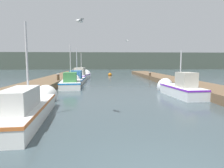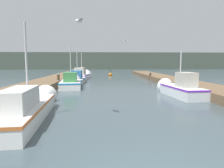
{
  "view_description": "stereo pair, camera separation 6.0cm",
  "coord_description": "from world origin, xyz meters",
  "px_view_note": "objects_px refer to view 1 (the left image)",
  "views": [
    {
      "loc": [
        -1.14,
        -3.23,
        2.17
      ],
      "look_at": [
        -0.3,
        12.2,
        0.51
      ],
      "focal_mm": 32.0,
      "sensor_mm": 36.0,
      "label": 1
    },
    {
      "loc": [
        -1.08,
        -3.23,
        2.17
      ],
      "look_at": [
        -0.3,
        12.2,
        0.51
      ],
      "focal_mm": 32.0,
      "sensor_mm": 36.0,
      "label": 2
    }
  ],
  "objects_px": {
    "channel_buoy": "(110,75)",
    "seagull_lead": "(127,41)",
    "seagull_1": "(80,21)",
    "fishing_boat_1": "(179,88)",
    "fishing_boat_2": "(71,82)",
    "fishing_boat_0": "(31,106)",
    "fishing_boat_4": "(82,75)",
    "mooring_piling_0": "(73,74)",
    "mooring_piling_2": "(58,80)",
    "mooring_piling_1": "(150,76)",
    "fishing_boat_3": "(78,78)"
  },
  "relations": [
    {
      "from": "seagull_lead",
      "to": "channel_buoy",
      "type": "bearing_deg",
      "value": 44.09
    },
    {
      "from": "fishing_boat_0",
      "to": "mooring_piling_0",
      "type": "height_order",
      "value": "fishing_boat_0"
    },
    {
      "from": "fishing_boat_1",
      "to": "mooring_piling_1",
      "type": "bearing_deg",
      "value": 80.06
    },
    {
      "from": "mooring_piling_1",
      "to": "channel_buoy",
      "type": "distance_m",
      "value": 9.63
    },
    {
      "from": "seagull_lead",
      "to": "mooring_piling_2",
      "type": "bearing_deg",
      "value": 129.76
    },
    {
      "from": "mooring_piling_2",
      "to": "mooring_piling_1",
      "type": "bearing_deg",
      "value": 30.35
    },
    {
      "from": "fishing_boat_1",
      "to": "fishing_boat_4",
      "type": "xyz_separation_m",
      "value": [
        -7.76,
        14.46,
        -0.03
      ]
    },
    {
      "from": "fishing_boat_2",
      "to": "fishing_boat_3",
      "type": "xyz_separation_m",
      "value": [
        0.03,
        4.76,
        -0.04
      ]
    },
    {
      "from": "fishing_boat_0",
      "to": "mooring_piling_1",
      "type": "bearing_deg",
      "value": 56.85
    },
    {
      "from": "fishing_boat_1",
      "to": "fishing_boat_2",
      "type": "bearing_deg",
      "value": 141.34
    },
    {
      "from": "mooring_piling_2",
      "to": "fishing_boat_0",
      "type": "bearing_deg",
      "value": -83.84
    },
    {
      "from": "fishing_boat_3",
      "to": "mooring_piling_1",
      "type": "distance_m",
      "value": 8.99
    },
    {
      "from": "mooring_piling_0",
      "to": "mooring_piling_1",
      "type": "relative_size",
      "value": 1.29
    },
    {
      "from": "mooring_piling_2",
      "to": "channel_buoy",
      "type": "xyz_separation_m",
      "value": [
        5.45,
        14.34,
        -0.4
      ]
    },
    {
      "from": "fishing_boat_0",
      "to": "seagull_lead",
      "type": "xyz_separation_m",
      "value": [
        5.27,
        10.56,
        3.75
      ]
    },
    {
      "from": "mooring_piling_0",
      "to": "mooring_piling_2",
      "type": "xyz_separation_m",
      "value": [
        -0.17,
        -8.57,
        -0.06
      ]
    },
    {
      "from": "mooring_piling_0",
      "to": "seagull_lead",
      "type": "height_order",
      "value": "seagull_lead"
    },
    {
      "from": "fishing_boat_3",
      "to": "mooring_piling_2",
      "type": "distance_m",
      "value": 4.17
    },
    {
      "from": "fishing_boat_0",
      "to": "seagull_1",
      "type": "height_order",
      "value": "seagull_1"
    },
    {
      "from": "mooring_piling_0",
      "to": "mooring_piling_2",
      "type": "distance_m",
      "value": 8.58
    },
    {
      "from": "fishing_boat_0",
      "to": "fishing_boat_3",
      "type": "relative_size",
      "value": 1.06
    },
    {
      "from": "mooring_piling_2",
      "to": "seagull_1",
      "type": "height_order",
      "value": "seagull_1"
    },
    {
      "from": "fishing_boat_3",
      "to": "fishing_boat_4",
      "type": "bearing_deg",
      "value": 89.56
    },
    {
      "from": "fishing_boat_1",
      "to": "mooring_piling_2",
      "type": "relative_size",
      "value": 4.16
    },
    {
      "from": "seagull_1",
      "to": "fishing_boat_4",
      "type": "bearing_deg",
      "value": -24.16
    },
    {
      "from": "fishing_boat_0",
      "to": "fishing_boat_2",
      "type": "bearing_deg",
      "value": 84.4
    },
    {
      "from": "mooring_piling_2",
      "to": "channel_buoy",
      "type": "distance_m",
      "value": 15.35
    },
    {
      "from": "mooring_piling_2",
      "to": "seagull_1",
      "type": "xyz_separation_m",
      "value": [
        3.23,
        -11.25,
        3.11
      ]
    },
    {
      "from": "fishing_boat_1",
      "to": "channel_buoy",
      "type": "distance_m",
      "value": 20.65
    },
    {
      "from": "fishing_boat_3",
      "to": "mooring_piling_1",
      "type": "bearing_deg",
      "value": 12.78
    },
    {
      "from": "mooring_piling_1",
      "to": "seagull_lead",
      "type": "relative_size",
      "value": 1.96
    },
    {
      "from": "fishing_boat_3",
      "to": "mooring_piling_1",
      "type": "height_order",
      "value": "fishing_boat_3"
    },
    {
      "from": "seagull_lead",
      "to": "seagull_1",
      "type": "relative_size",
      "value": 0.93
    },
    {
      "from": "fishing_boat_4",
      "to": "seagull_1",
      "type": "xyz_separation_m",
      "value": [
        1.85,
        -19.74,
        3.22
      ]
    },
    {
      "from": "fishing_boat_1",
      "to": "seagull_1",
      "type": "distance_m",
      "value": 8.54
    },
    {
      "from": "fishing_boat_1",
      "to": "mooring_piling_1",
      "type": "relative_size",
      "value": 4.85
    },
    {
      "from": "mooring_piling_0",
      "to": "seagull_lead",
      "type": "bearing_deg",
      "value": -54.08
    },
    {
      "from": "fishing_boat_4",
      "to": "seagull_1",
      "type": "distance_m",
      "value": 20.09
    },
    {
      "from": "channel_buoy",
      "to": "mooring_piling_2",
      "type": "bearing_deg",
      "value": -110.82
    },
    {
      "from": "channel_buoy",
      "to": "seagull_lead",
      "type": "distance_m",
      "value": 14.98
    },
    {
      "from": "seagull_1",
      "to": "mooring_piling_2",
      "type": "bearing_deg",
      "value": -13.5
    },
    {
      "from": "fishing_boat_1",
      "to": "fishing_boat_2",
      "type": "xyz_separation_m",
      "value": [
        -7.84,
        5.16,
        -0.07
      ]
    },
    {
      "from": "fishing_boat_0",
      "to": "seagull_lead",
      "type": "height_order",
      "value": "seagull_lead"
    },
    {
      "from": "channel_buoy",
      "to": "mooring_piling_1",
      "type": "bearing_deg",
      "value": -61.08
    },
    {
      "from": "mooring_piling_1",
      "to": "fishing_boat_3",
      "type": "bearing_deg",
      "value": -167.37
    },
    {
      "from": "mooring_piling_2",
      "to": "mooring_piling_0",
      "type": "bearing_deg",
      "value": 88.88
    },
    {
      "from": "fishing_boat_2",
      "to": "mooring_piling_0",
      "type": "bearing_deg",
      "value": 91.27
    },
    {
      "from": "fishing_boat_0",
      "to": "fishing_boat_2",
      "type": "height_order",
      "value": "fishing_boat_2"
    },
    {
      "from": "fishing_boat_1",
      "to": "seagull_1",
      "type": "relative_size",
      "value": 8.78
    },
    {
      "from": "channel_buoy",
      "to": "seagull_1",
      "type": "relative_size",
      "value": 2.06
    }
  ]
}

